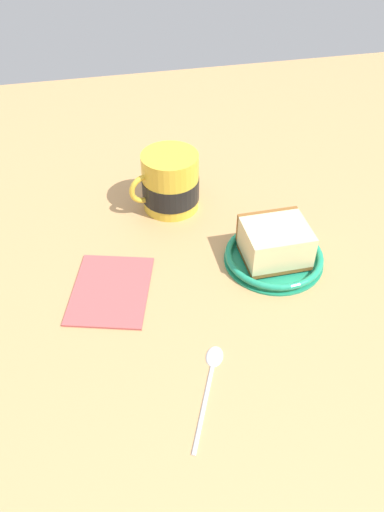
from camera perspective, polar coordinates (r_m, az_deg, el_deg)
The scene contains 6 objects.
ground_plane at distance 75.32cm, azimuth 5.12°, elevation 0.26°, with size 130.53×130.53×2.60cm, color tan.
small_plate at distance 72.32cm, azimuth 9.06°, elevation -0.08°, with size 13.84×13.84×1.55cm.
cake_slice at distance 70.91cm, azimuth 9.20°, elevation 1.54°, with size 7.83×8.75×5.19cm.
tea_mug at distance 79.62cm, azimuth -2.46°, elevation 8.10°, with size 8.88×11.10×9.19cm.
teaspoon at distance 59.08cm, azimuth 2.10°, elevation -12.79°, with size 13.12×6.74×0.80cm.
folded_napkin at distance 68.35cm, azimuth -9.01°, elevation -3.66°, with size 12.96×9.92×0.60cm, color #B24C4C.
Camera 1 is at (-53.37, 18.54, 48.52)cm, focal length 36.02 mm.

